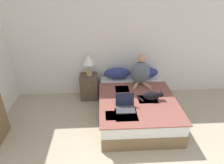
% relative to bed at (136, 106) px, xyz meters
% --- Properties ---
extents(wall_back, '(6.11, 0.05, 2.55)m').
position_rel_bed_xyz_m(wall_back, '(-0.17, 1.03, 1.03)').
color(wall_back, silver).
rests_on(wall_back, ground_plane).
extents(bed, '(1.49, 1.92, 0.49)m').
position_rel_bed_xyz_m(bed, '(0.00, 0.00, 0.00)').
color(bed, brown).
rests_on(bed, ground_plane).
extents(pillow_near, '(0.61, 0.26, 0.26)m').
position_rel_bed_xyz_m(pillow_near, '(-0.32, 0.81, 0.38)').
color(pillow_near, navy).
rests_on(pillow_near, bed).
extents(pillow_far, '(0.61, 0.26, 0.26)m').
position_rel_bed_xyz_m(pillow_far, '(0.33, 0.81, 0.38)').
color(pillow_far, navy).
rests_on(pillow_far, bed).
extents(person_sitting, '(0.42, 0.41, 0.70)m').
position_rel_bed_xyz_m(person_sitting, '(0.16, 0.51, 0.53)').
color(person_sitting, slate).
rests_on(person_sitting, bed).
extents(cat_tabby, '(0.50, 0.18, 0.18)m').
position_rel_bed_xyz_m(cat_tabby, '(0.27, -0.15, 0.34)').
color(cat_tabby, black).
rests_on(cat_tabby, bed).
extents(laptop_open, '(0.34, 0.29, 0.25)m').
position_rel_bed_xyz_m(laptop_open, '(-0.28, -0.41, 0.30)').
color(laptop_open, '#424247').
rests_on(laptop_open, bed).
extents(nightstand, '(0.40, 0.38, 0.59)m').
position_rel_bed_xyz_m(nightstand, '(-0.99, 0.78, 0.05)').
color(nightstand, brown).
rests_on(nightstand, ground_plane).
extents(table_lamp, '(0.26, 0.26, 0.51)m').
position_rel_bed_xyz_m(table_lamp, '(-0.97, 0.79, 0.71)').
color(table_lamp, tan).
rests_on(table_lamp, nightstand).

